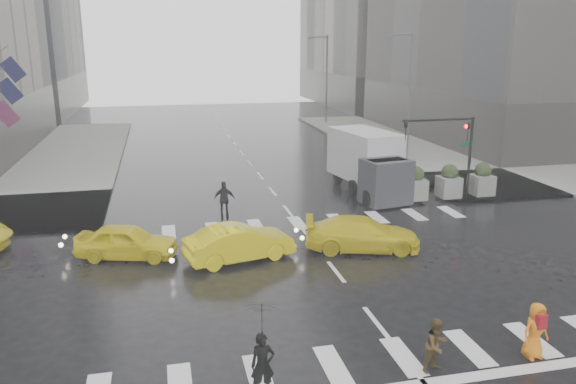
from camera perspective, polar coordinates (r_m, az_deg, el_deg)
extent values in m
plane|color=black|center=(21.25, 4.91, -8.08)|extent=(120.00, 120.00, 0.00)
cube|color=slate|center=(45.01, 22.06, 3.36)|extent=(35.00, 35.00, 0.15)
cube|color=#2F2E2A|center=(57.86, 24.73, 7.58)|extent=(26.05, 26.05, 4.40)
cube|color=#2F2E2A|center=(82.66, 12.42, 10.42)|extent=(26.05, 26.05, 4.40)
cylinder|color=black|center=(31.67, 17.96, 3.24)|extent=(0.16, 0.16, 4.50)
cylinder|color=black|center=(30.34, 15.01, 7.09)|extent=(4.00, 0.12, 0.12)
imported|color=black|center=(31.29, 17.78, 5.82)|extent=(0.16, 0.20, 1.00)
imported|color=black|center=(29.62, 11.85, 6.12)|extent=(0.16, 0.20, 1.00)
sphere|color=#FF190C|center=(31.20, 17.66, 6.36)|extent=(0.20, 0.20, 0.20)
cube|color=#0C592E|center=(31.78, 17.79, 4.67)|extent=(0.90, 0.03, 0.22)
cylinder|color=#59595B|center=(40.56, 12.23, 9.28)|extent=(0.20, 0.20, 9.00)
cylinder|color=#59595B|center=(40.01, 11.36, 15.42)|extent=(1.80, 0.12, 0.12)
cube|color=#59595B|center=(39.65, 10.13, 15.34)|extent=(0.50, 0.22, 0.15)
cylinder|color=#59595B|center=(59.23, 3.93, 11.28)|extent=(0.20, 0.20, 9.00)
cylinder|color=#59595B|center=(58.85, 3.14, 15.46)|extent=(1.80, 0.12, 0.12)
cube|color=#59595B|center=(58.61, 2.26, 15.37)|extent=(0.50, 0.22, 0.15)
cube|color=slate|center=(30.77, 12.73, 0.31)|extent=(1.10, 1.10, 1.10)
sphere|color=black|center=(30.58, 12.82, 1.76)|extent=(0.90, 0.90, 0.90)
cube|color=slate|center=(31.68, 16.00, 0.51)|extent=(1.10, 1.10, 1.10)
sphere|color=black|center=(31.49, 16.10, 1.92)|extent=(0.90, 0.90, 0.90)
cube|color=slate|center=(32.68, 19.07, 0.70)|extent=(1.10, 1.10, 1.10)
sphere|color=black|center=(32.50, 19.19, 2.07)|extent=(0.90, 0.90, 0.90)
cube|color=#A7171F|center=(36.84, -26.73, 7.09)|extent=(1.54, 0.02, 1.66)
cube|color=#0F1037|center=(38.18, -26.43, 9.17)|extent=(1.54, 0.02, 1.66)
cube|color=#0F1037|center=(39.57, -26.15, 11.11)|extent=(1.54, 0.02, 1.66)
imported|color=black|center=(14.11, -2.59, -17.12)|extent=(0.60, 0.40, 1.61)
imported|color=black|center=(13.52, -2.65, -12.87)|extent=(0.99, 1.01, 0.88)
imported|color=#423017|center=(15.50, 14.86, -14.82)|extent=(0.85, 0.76, 1.46)
imported|color=orange|center=(16.92, 23.83, -12.76)|extent=(0.82, 0.58, 1.58)
cube|color=maroon|center=(16.64, 24.33, -11.91)|extent=(0.29, 0.19, 0.40)
imported|color=black|center=(27.48, -6.47, -0.74)|extent=(1.15, 0.81, 1.79)
imported|color=black|center=(29.51, 9.63, 0.07)|extent=(1.15, 0.80, 1.63)
imported|color=yellow|center=(23.17, -16.08, -4.85)|extent=(4.25, 2.63, 1.35)
imported|color=yellow|center=(22.11, -4.95, -5.17)|extent=(4.52, 2.44, 1.41)
imported|color=yellow|center=(23.31, 7.58, -4.23)|extent=(4.49, 2.88, 1.36)
cube|color=silver|center=(32.46, 7.78, 3.80)|extent=(2.43, 4.66, 2.74)
cube|color=#303035|center=(29.70, 9.91, 1.06)|extent=(2.33, 1.82, 2.33)
cube|color=black|center=(29.54, 9.97, 2.39)|extent=(2.03, 0.91, 0.91)
cylinder|color=black|center=(29.34, 8.07, -0.68)|extent=(0.28, 0.91, 0.91)
cylinder|color=black|center=(30.15, 11.86, -0.42)|extent=(0.28, 0.91, 0.91)
cylinder|color=black|center=(31.35, 6.63, 0.39)|extent=(0.28, 0.91, 0.91)
cylinder|color=black|center=(32.11, 10.21, 0.60)|extent=(0.28, 0.91, 0.91)
cylinder|color=black|center=(33.95, 5.04, 1.57)|extent=(0.28, 0.91, 0.91)
cylinder|color=black|center=(34.66, 8.39, 1.74)|extent=(0.28, 0.91, 0.91)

